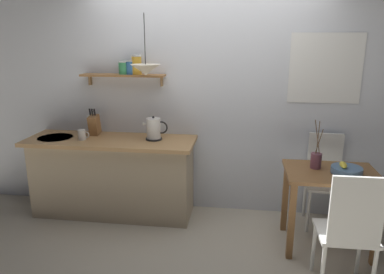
% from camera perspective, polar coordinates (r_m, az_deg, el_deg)
% --- Properties ---
extents(ground_plane, '(14.00, 14.00, 0.00)m').
position_cam_1_polar(ground_plane, '(3.88, 0.99, -14.70)').
color(ground_plane, '#BCB29E').
extents(back_wall, '(6.80, 0.11, 2.70)m').
position_cam_1_polar(back_wall, '(4.04, 5.11, 6.83)').
color(back_wall, silver).
rests_on(back_wall, ground_plane).
extents(kitchen_counter, '(1.83, 0.63, 0.88)m').
position_cam_1_polar(kitchen_counter, '(4.19, -12.23, -5.95)').
color(kitchen_counter, tan).
rests_on(kitchen_counter, ground_plane).
extents(wall_shelf, '(0.92, 0.20, 0.34)m').
position_cam_1_polar(wall_shelf, '(4.04, -9.90, 10.35)').
color(wall_shelf, '#9E6B3D').
extents(dining_table, '(0.83, 0.61, 0.76)m').
position_cam_1_polar(dining_table, '(3.63, 20.78, -7.32)').
color(dining_table, brown).
rests_on(dining_table, ground_plane).
extents(dining_chair_near, '(0.43, 0.41, 1.01)m').
position_cam_1_polar(dining_chair_near, '(3.06, 23.39, -12.95)').
color(dining_chair_near, white).
rests_on(dining_chair_near, ground_plane).
extents(dining_chair_far, '(0.42, 0.43, 0.97)m').
position_cam_1_polar(dining_chair_far, '(4.11, 20.04, -5.66)').
color(dining_chair_far, white).
rests_on(dining_chair_far, ground_plane).
extents(fruit_bowl, '(0.27, 0.27, 0.11)m').
position_cam_1_polar(fruit_bowl, '(3.54, 22.97, -4.74)').
color(fruit_bowl, '#51759E').
rests_on(fruit_bowl, dining_table).
extents(twig_vase, '(0.10, 0.10, 0.46)m').
position_cam_1_polar(twig_vase, '(3.60, 18.81, -3.40)').
color(twig_vase, brown).
rests_on(twig_vase, dining_table).
extents(electric_kettle, '(0.27, 0.17, 0.26)m').
position_cam_1_polar(electric_kettle, '(3.91, -5.97, 1.24)').
color(electric_kettle, black).
rests_on(electric_kettle, kitchen_counter).
extents(knife_block, '(0.10, 0.17, 0.31)m').
position_cam_1_polar(knife_block, '(4.21, -15.02, 1.88)').
color(knife_block, '#9E6B3D').
rests_on(knife_block, kitchen_counter).
extents(coffee_mug_by_sink, '(0.13, 0.08, 0.11)m').
position_cam_1_polar(coffee_mug_by_sink, '(4.07, -16.79, 0.33)').
color(coffee_mug_by_sink, white).
rests_on(coffee_mug_by_sink, kitchen_counter).
extents(pendant_lamp, '(0.30, 0.30, 0.59)m').
position_cam_1_polar(pendant_lamp, '(3.74, -7.26, 10.43)').
color(pendant_lamp, black).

